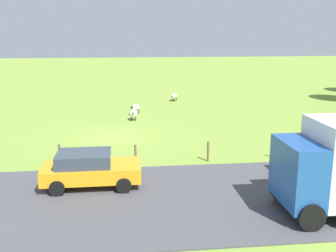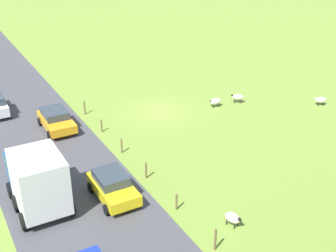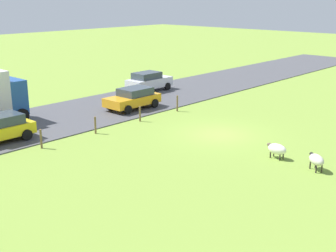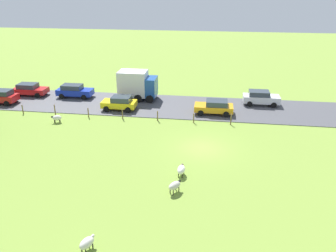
{
  "view_description": "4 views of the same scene",
  "coord_description": "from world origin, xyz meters",
  "px_view_note": "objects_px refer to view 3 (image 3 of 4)",
  "views": [
    {
      "loc": [
        25.49,
        0.6,
        6.69
      ],
      "look_at": [
        -1.14,
        3.68,
        0.34
      ],
      "focal_mm": 43.1,
      "sensor_mm": 36.0,
      "label": 1
    },
    {
      "loc": [
        16.06,
        30.1,
        15.0
      ],
      "look_at": [
        1.95,
        4.97,
        1.19
      ],
      "focal_mm": 46.91,
      "sensor_mm": 36.0,
      "label": 2
    },
    {
      "loc": [
        -15.53,
        21.5,
        8.12
      ],
      "look_at": [
        2.22,
        2.18,
        0.56
      ],
      "focal_mm": 48.19,
      "sensor_mm": 36.0,
      "label": 3
    },
    {
      "loc": [
        -25.97,
        -0.55,
        13.19
      ],
      "look_at": [
        3.4,
        3.57,
        0.46
      ],
      "focal_mm": 35.22,
      "sensor_mm": 36.0,
      "label": 4
    }
  ],
  "objects_px": {
    "car_6": "(149,81)",
    "sheep_2": "(277,149)",
    "sheep_1": "(316,160)",
    "car_1": "(133,98)"
  },
  "relations": [
    {
      "from": "sheep_1",
      "to": "car_6",
      "type": "height_order",
      "value": "car_6"
    },
    {
      "from": "sheep_2",
      "to": "car_1",
      "type": "bearing_deg",
      "value": -9.85
    },
    {
      "from": "sheep_2",
      "to": "car_6",
      "type": "bearing_deg",
      "value": -24.27
    },
    {
      "from": "car_6",
      "to": "sheep_2",
      "type": "bearing_deg",
      "value": 155.73
    },
    {
      "from": "sheep_1",
      "to": "car_1",
      "type": "relative_size",
      "value": 0.27
    },
    {
      "from": "sheep_1",
      "to": "sheep_2",
      "type": "bearing_deg",
      "value": -5.58
    },
    {
      "from": "sheep_1",
      "to": "car_6",
      "type": "xyz_separation_m",
      "value": [
        19.28,
        -7.9,
        0.38
      ]
    },
    {
      "from": "sheep_2",
      "to": "sheep_1",
      "type": "bearing_deg",
      "value": 174.42
    },
    {
      "from": "sheep_2",
      "to": "car_1",
      "type": "distance_m",
      "value": 13.52
    },
    {
      "from": "sheep_2",
      "to": "car_6",
      "type": "distance_m",
      "value": 18.69
    }
  ]
}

